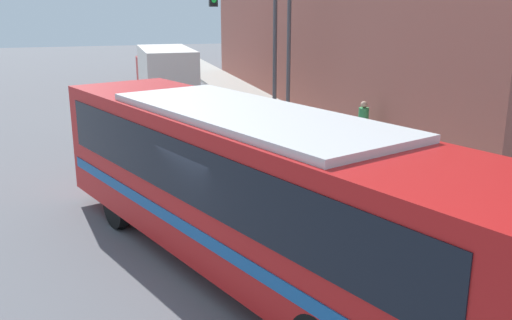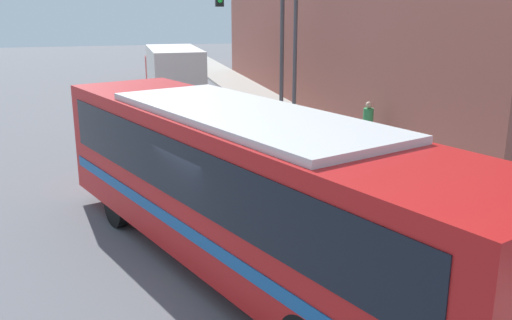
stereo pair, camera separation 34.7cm
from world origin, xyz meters
The scene contains 9 objects.
ground_plane centered at (0.00, 0.00, 0.00)m, with size 120.00×120.00×0.00m, color slate.
sidewalk centered at (5.73, 20.00, 0.08)m, with size 2.46×70.00×0.16m.
city_bus centered at (0.39, -0.17, 1.85)m, with size 6.53×11.95×3.19m.
delivery_truck centered at (1.09, 17.93, 1.62)m, with size 2.27×7.19×2.96m.
fire_hydrant centered at (5.10, 3.05, 0.54)m, with size 0.20×0.27×0.75m.
traffic_light_pole centered at (4.18, 11.62, 4.09)m, with size 3.28×0.35×5.77m.
parking_meter centered at (5.10, 8.49, 0.97)m, with size 0.14×0.14×1.18m.
street_lamp centered at (5.02, 13.72, 4.14)m, with size 2.43×0.28×6.66m.
pedestrian_near_corner centered at (6.32, 7.02, 1.05)m, with size 0.34×0.34×1.73m.
Camera 1 is at (-2.26, -9.96, 5.10)m, focal length 40.00 mm.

